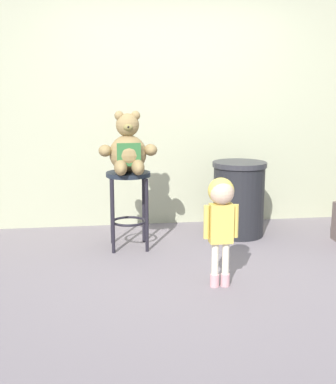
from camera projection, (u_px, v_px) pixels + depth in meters
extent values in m
plane|color=slate|center=(197.00, 272.00, 4.21)|extent=(24.00, 24.00, 0.00)
cube|color=#ADAF8F|center=(167.00, 72.00, 5.58)|extent=(6.28, 0.30, 3.36)
cylinder|color=#1C232D|center=(128.00, 174.00, 4.75)|extent=(0.42, 0.42, 0.04)
cylinder|color=black|center=(113.00, 217.00, 4.65)|extent=(0.03, 0.03, 0.69)
cylinder|color=black|center=(147.00, 216.00, 4.69)|extent=(0.03, 0.03, 0.69)
cylinder|color=black|center=(112.00, 209.00, 4.95)|extent=(0.03, 0.03, 0.69)
cylinder|color=black|center=(144.00, 208.00, 4.99)|extent=(0.03, 0.03, 0.69)
torus|color=black|center=(129.00, 221.00, 4.84)|extent=(0.34, 0.34, 0.02)
sphere|color=olive|center=(128.00, 154.00, 4.71)|extent=(0.35, 0.35, 0.35)
cube|color=#2D6531|center=(129.00, 155.00, 4.57)|extent=(0.22, 0.03, 0.21)
sphere|color=olive|center=(127.00, 125.00, 4.65)|extent=(0.22, 0.22, 0.22)
ellipsoid|color=olive|center=(128.00, 127.00, 4.57)|extent=(0.09, 0.07, 0.06)
sphere|color=black|center=(128.00, 127.00, 4.54)|extent=(0.03, 0.03, 0.03)
sphere|color=olive|center=(119.00, 116.00, 4.63)|extent=(0.09, 0.09, 0.09)
sphere|color=olive|center=(136.00, 115.00, 4.65)|extent=(0.09, 0.09, 0.09)
ellipsoid|color=olive|center=(105.00, 151.00, 4.65)|extent=(0.12, 0.19, 0.11)
ellipsoid|color=olive|center=(151.00, 150.00, 4.70)|extent=(0.12, 0.19, 0.11)
ellipsoid|color=olive|center=(121.00, 168.00, 4.56)|extent=(0.12, 0.30, 0.14)
ellipsoid|color=olive|center=(138.00, 167.00, 4.58)|extent=(0.12, 0.30, 0.14)
cylinder|color=#D2999E|center=(215.00, 280.00, 3.90)|extent=(0.07, 0.07, 0.10)
cylinder|color=beige|center=(215.00, 259.00, 3.87)|extent=(0.05, 0.05, 0.25)
cylinder|color=#D2999E|center=(225.00, 280.00, 3.91)|extent=(0.07, 0.07, 0.10)
cylinder|color=beige|center=(226.00, 258.00, 3.88)|extent=(0.05, 0.05, 0.25)
cube|color=#DCBB52|center=(221.00, 223.00, 3.82)|extent=(0.18, 0.10, 0.30)
cylinder|color=#DCBB52|center=(206.00, 222.00, 3.80)|extent=(0.04, 0.04, 0.26)
cylinder|color=#DCBB52|center=(236.00, 221.00, 3.83)|extent=(0.04, 0.04, 0.26)
sphere|color=#D8B293|center=(222.00, 193.00, 3.77)|extent=(0.18, 0.18, 0.18)
sphere|color=#DABF4E|center=(221.00, 191.00, 3.79)|extent=(0.20, 0.20, 0.20)
cylinder|color=black|center=(239.00, 201.00, 5.23)|extent=(0.52, 0.52, 0.72)
cylinder|color=#2D2D33|center=(240.00, 164.00, 5.15)|extent=(0.55, 0.55, 0.05)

